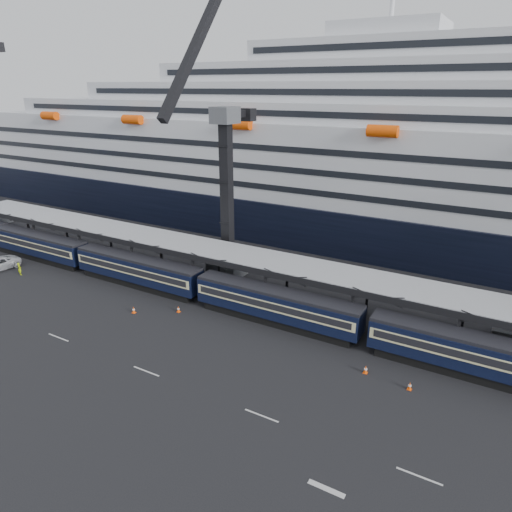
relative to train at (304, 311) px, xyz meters
The scene contains 11 objects.
ground 11.25m from the train, 65.06° to the right, with size 260.00×260.00×0.00m, color black.
lane_markings 20.02m from the train, 49.95° to the right, with size 111.00×4.27×0.02m.
train is the anchor object (origin of this frame).
canopy 6.85m from the train, 40.71° to the left, with size 130.00×6.25×5.53m.
cruise_ship 37.56m from the train, 84.34° to the left, with size 214.09×28.84×34.00m.
crane_dark_near 20.10m from the train, 150.76° to the left, with size 4.50×17.75×35.08m.
worker 40.42m from the train, behind, with size 0.64×0.42×1.75m, color #C0E30B.
traffic_cone_b 14.67m from the train, 166.58° to the right, with size 0.38×0.38×0.77m.
traffic_cone_c 19.53m from the train, 161.77° to the right, with size 0.40×0.40×0.81m.
traffic_cone_d 9.31m from the train, 28.54° to the right, with size 0.40×0.40×0.79m.
traffic_cone_e 13.09m from the train, 21.94° to the right, with size 0.38×0.38×0.75m.
Camera 1 is at (12.09, -29.56, 24.34)m, focal length 32.00 mm.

